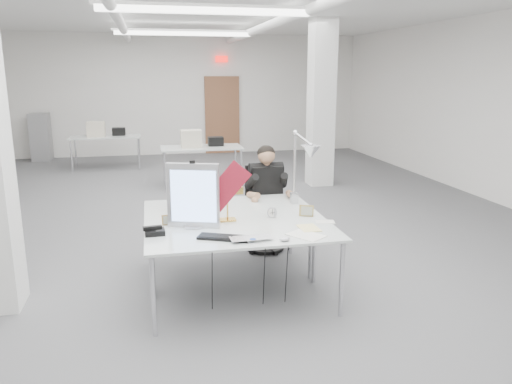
{
  "coord_description": "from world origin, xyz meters",
  "views": [
    {
      "loc": [
        -0.81,
        -6.85,
        2.19
      ],
      "look_at": [
        0.23,
        -2.0,
        1.0
      ],
      "focal_mm": 35.0,
      "sensor_mm": 36.0,
      "label": 1
    }
  ],
  "objects_px": {
    "office_chair": "(265,210)",
    "desk_phone": "(155,232)",
    "monitor": "(193,196)",
    "laptop": "(253,241)",
    "seated_person": "(266,181)",
    "bankers_lamp": "(227,203)",
    "architect_lamp": "(301,164)",
    "desk_main": "(243,233)",
    "beige_monitor": "(197,189)"
  },
  "relations": [
    {
      "from": "office_chair",
      "to": "desk_phone",
      "type": "relative_size",
      "value": 5.79
    },
    {
      "from": "seated_person",
      "to": "laptop",
      "type": "xyz_separation_m",
      "value": [
        -0.54,
        -1.77,
        -0.13
      ]
    },
    {
      "from": "monitor",
      "to": "beige_monitor",
      "type": "height_order",
      "value": "monitor"
    },
    {
      "from": "architect_lamp",
      "to": "laptop",
      "type": "bearing_deg",
      "value": -105.31
    },
    {
      "from": "laptop",
      "to": "beige_monitor",
      "type": "relative_size",
      "value": 0.92
    },
    {
      "from": "laptop",
      "to": "desk_phone",
      "type": "relative_size",
      "value": 2.11
    },
    {
      "from": "bankers_lamp",
      "to": "desk_phone",
      "type": "xyz_separation_m",
      "value": [
        -0.72,
        -0.29,
        -0.16
      ]
    },
    {
      "from": "office_chair",
      "to": "laptop",
      "type": "xyz_separation_m",
      "value": [
        -0.54,
        -1.82,
        0.25
      ]
    },
    {
      "from": "desk_main",
      "to": "architect_lamp",
      "type": "xyz_separation_m",
      "value": [
        0.76,
        0.64,
        0.51
      ]
    },
    {
      "from": "beige_monitor",
      "to": "desk_phone",
      "type": "bearing_deg",
      "value": -120.99
    },
    {
      "from": "seated_person",
      "to": "beige_monitor",
      "type": "xyz_separation_m",
      "value": [
        -0.9,
        -0.48,
        0.05
      ]
    },
    {
      "from": "seated_person",
      "to": "laptop",
      "type": "height_order",
      "value": "seated_person"
    },
    {
      "from": "seated_person",
      "to": "desk_phone",
      "type": "distance_m",
      "value": 1.94
    },
    {
      "from": "office_chair",
      "to": "beige_monitor",
      "type": "height_order",
      "value": "beige_monitor"
    },
    {
      "from": "bankers_lamp",
      "to": "architect_lamp",
      "type": "relative_size",
      "value": 0.37
    },
    {
      "from": "desk_main",
      "to": "bankers_lamp",
      "type": "bearing_deg",
      "value": 102.68
    },
    {
      "from": "laptop",
      "to": "desk_main",
      "type": "bearing_deg",
      "value": 92.06
    },
    {
      "from": "architect_lamp",
      "to": "bankers_lamp",
      "type": "bearing_deg",
      "value": -140.5
    },
    {
      "from": "desk_phone",
      "to": "bankers_lamp",
      "type": "bearing_deg",
      "value": 19.08
    },
    {
      "from": "laptop",
      "to": "bankers_lamp",
      "type": "xyz_separation_m",
      "value": [
        -0.11,
        0.7,
        0.17
      ]
    },
    {
      "from": "seated_person",
      "to": "desk_phone",
      "type": "height_order",
      "value": "seated_person"
    },
    {
      "from": "office_chair",
      "to": "architect_lamp",
      "type": "height_order",
      "value": "architect_lamp"
    },
    {
      "from": "monitor",
      "to": "beige_monitor",
      "type": "distance_m",
      "value": 0.76
    },
    {
      "from": "office_chair",
      "to": "bankers_lamp",
      "type": "bearing_deg",
      "value": -122.87
    },
    {
      "from": "laptop",
      "to": "bankers_lamp",
      "type": "bearing_deg",
      "value": 96.19
    },
    {
      "from": "office_chair",
      "to": "desk_phone",
      "type": "height_order",
      "value": "office_chair"
    },
    {
      "from": "bankers_lamp",
      "to": "architect_lamp",
      "type": "height_order",
      "value": "architect_lamp"
    },
    {
      "from": "desk_main",
      "to": "desk_phone",
      "type": "bearing_deg",
      "value": 174.05
    },
    {
      "from": "laptop",
      "to": "beige_monitor",
      "type": "xyz_separation_m",
      "value": [
        -0.36,
        1.29,
        0.18
      ]
    },
    {
      "from": "desk_phone",
      "to": "beige_monitor",
      "type": "bearing_deg",
      "value": 59.0
    },
    {
      "from": "monitor",
      "to": "beige_monitor",
      "type": "xyz_separation_m",
      "value": [
        0.1,
        0.74,
        -0.11
      ]
    },
    {
      "from": "office_chair",
      "to": "bankers_lamp",
      "type": "height_order",
      "value": "bankers_lamp"
    },
    {
      "from": "desk_phone",
      "to": "architect_lamp",
      "type": "distance_m",
      "value": 1.72
    },
    {
      "from": "bankers_lamp",
      "to": "architect_lamp",
      "type": "bearing_deg",
      "value": 10.01
    },
    {
      "from": "office_chair",
      "to": "seated_person",
      "type": "distance_m",
      "value": 0.39
    },
    {
      "from": "laptop",
      "to": "beige_monitor",
      "type": "distance_m",
      "value": 1.35
    },
    {
      "from": "laptop",
      "to": "monitor",
      "type": "bearing_deg",
      "value": 126.82
    },
    {
      "from": "desk_phone",
      "to": "beige_monitor",
      "type": "relative_size",
      "value": 0.43
    },
    {
      "from": "architect_lamp",
      "to": "desk_main",
      "type": "bearing_deg",
      "value": -117.9
    },
    {
      "from": "monitor",
      "to": "laptop",
      "type": "distance_m",
      "value": 0.78
    },
    {
      "from": "monitor",
      "to": "architect_lamp",
      "type": "relative_size",
      "value": 0.63
    },
    {
      "from": "monitor",
      "to": "desk_phone",
      "type": "height_order",
      "value": "monitor"
    },
    {
      "from": "office_chair",
      "to": "seated_person",
      "type": "xyz_separation_m",
      "value": [
        0.0,
        -0.05,
        0.38
      ]
    },
    {
      "from": "desk_main",
      "to": "architect_lamp",
      "type": "height_order",
      "value": "architect_lamp"
    },
    {
      "from": "desk_main",
      "to": "beige_monitor",
      "type": "height_order",
      "value": "beige_monitor"
    },
    {
      "from": "desk_main",
      "to": "architect_lamp",
      "type": "bearing_deg",
      "value": 40.37
    },
    {
      "from": "seated_person",
      "to": "beige_monitor",
      "type": "distance_m",
      "value": 1.02
    },
    {
      "from": "desk_main",
      "to": "laptop",
      "type": "height_order",
      "value": "laptop"
    },
    {
      "from": "desk_main",
      "to": "beige_monitor",
      "type": "distance_m",
      "value": 1.05
    },
    {
      "from": "seated_person",
      "to": "bankers_lamp",
      "type": "relative_size",
      "value": 2.42
    }
  ]
}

